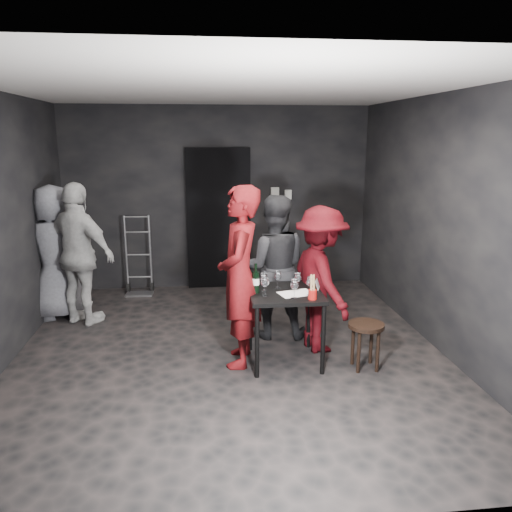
{
  "coord_description": "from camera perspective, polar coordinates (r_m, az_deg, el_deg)",
  "views": [
    {
      "loc": [
        -0.29,
        -4.97,
        2.25
      ],
      "look_at": [
        0.31,
        0.25,
        0.99
      ],
      "focal_mm": 35.0,
      "sensor_mm": 36.0,
      "label": 1
    }
  ],
  "objects": [
    {
      "name": "bystander_grey",
      "position": [
        6.67,
        -22.04,
        1.29
      ],
      "size": [
        1.06,
        0.83,
        1.91
      ],
      "primitive_type": "imported",
      "rotation": [
        0.0,
        0.0,
        3.54
      ],
      "color": "slate",
      "rests_on": "floor"
    },
    {
      "name": "doorway",
      "position": [
        7.51,
        -4.28,
        4.25
      ],
      "size": [
        0.95,
        0.1,
        2.1
      ],
      "primitive_type": "cube",
      "color": "black",
      "rests_on": "ground"
    },
    {
      "name": "breadstick_cup",
      "position": [
        4.74,
        6.49,
        -3.59
      ],
      "size": [
        0.08,
        0.08,
        0.26
      ],
      "rotation": [
        0.0,
        0.0,
        0.36
      ],
      "color": "#9D130F",
      "rests_on": "tasting_table"
    },
    {
      "name": "wine_glass_e",
      "position": [
        4.85,
        6.23,
        -3.34
      ],
      "size": [
        0.08,
        0.08,
        0.21
      ],
      "primitive_type": null,
      "rotation": [
        0.0,
        0.0,
        -0.02
      ],
      "color": "white",
      "rests_on": "tasting_table"
    },
    {
      "name": "wine_glass_c",
      "position": [
        5.06,
        2.51,
        -2.61
      ],
      "size": [
        0.09,
        0.09,
        0.2
      ],
      "primitive_type": null,
      "rotation": [
        0.0,
        0.0,
        -0.23
      ],
      "color": "white",
      "rests_on": "tasting_table"
    },
    {
      "name": "floor",
      "position": [
        5.46,
        -3.0,
        -10.88
      ],
      "size": [
        4.5,
        5.0,
        0.02
      ],
      "primitive_type": "cube",
      "color": "black",
      "rests_on": "ground"
    },
    {
      "name": "wallbox_upper",
      "position": [
        7.55,
        2.18,
        7.39
      ],
      "size": [
        0.12,
        0.06,
        0.12
      ],
      "primitive_type": "cube",
      "color": "#B7B7B2",
      "rests_on": "wall_back"
    },
    {
      "name": "ceiling",
      "position": [
        5.0,
        -3.4,
        18.61
      ],
      "size": [
        4.5,
        5.0,
        0.02
      ],
      "primitive_type": "cube",
      "color": "silver",
      "rests_on": "ground"
    },
    {
      "name": "wall_front",
      "position": [
        2.64,
        0.1,
        -6.49
      ],
      "size": [
        4.5,
        0.04,
        2.7
      ],
      "primitive_type": "cube",
      "color": "black",
      "rests_on": "ground"
    },
    {
      "name": "woman_black",
      "position": [
        5.62,
        2.02,
        -0.56
      ],
      "size": [
        0.92,
        0.59,
        1.77
      ],
      "primitive_type": "imported",
      "rotation": [
        0.0,
        0.0,
        3.0
      ],
      "color": "#242528",
      "rests_on": "floor"
    },
    {
      "name": "wine_glass_b",
      "position": [
        4.95,
        0.91,
        -2.91
      ],
      "size": [
        0.1,
        0.1,
        0.21
      ],
      "primitive_type": null,
      "rotation": [
        0.0,
        0.0,
        -0.34
      ],
      "color": "white",
      "rests_on": "tasting_table"
    },
    {
      "name": "bystander_cream",
      "position": [
        6.34,
        -19.62,
        1.37
      ],
      "size": [
        1.3,
        1.1,
        2.01
      ],
      "primitive_type": "imported",
      "rotation": [
        0.0,
        0.0,
        2.59
      ],
      "color": "silver",
      "rests_on": "floor"
    },
    {
      "name": "stool",
      "position": [
        5.08,
        12.45,
        -8.53
      ],
      "size": [
        0.35,
        0.35,
        0.47
      ],
      "rotation": [
        0.0,
        0.0,
        0.03
      ],
      "color": "black",
      "rests_on": "floor"
    },
    {
      "name": "reserved_card",
      "position": [
        5.07,
        6.7,
        -3.25
      ],
      "size": [
        0.12,
        0.15,
        0.1
      ],
      "primitive_type": null,
      "rotation": [
        0.0,
        0.0,
        -0.37
      ],
      "color": "white",
      "rests_on": "tasting_table"
    },
    {
      "name": "tasting_mat",
      "position": [
        4.93,
        4.58,
        -4.28
      ],
      "size": [
        0.37,
        0.3,
        0.0
      ],
      "primitive_type": "cube",
      "rotation": [
        0.0,
        0.0,
        0.27
      ],
      "color": "white",
      "rests_on": "tasting_table"
    },
    {
      "name": "tasting_table",
      "position": [
        5.02,
        3.34,
        -5.14
      ],
      "size": [
        0.72,
        0.72,
        0.75
      ],
      "rotation": [
        0.0,
        0.0,
        -0.01
      ],
      "color": "black",
      "rests_on": "floor"
    },
    {
      "name": "wine_glass_a",
      "position": [
        4.81,
        1.03,
        -3.39
      ],
      "size": [
        0.1,
        0.1,
        0.21
      ],
      "primitive_type": null,
      "rotation": [
        0.0,
        0.0,
        -0.37
      ],
      "color": "white",
      "rests_on": "tasting_table"
    },
    {
      "name": "wine_bottle",
      "position": [
        4.91,
        -0.04,
        -2.94
      ],
      "size": [
        0.07,
        0.07,
        0.3
      ],
      "rotation": [
        0.0,
        0.0,
        -0.07
      ],
      "color": "black",
      "rests_on": "tasting_table"
    },
    {
      "name": "wine_glass_f",
      "position": [
        5.02,
        4.78,
        -2.83
      ],
      "size": [
        0.09,
        0.09,
        0.19
      ],
      "primitive_type": null,
      "rotation": [
        0.0,
        0.0,
        0.25
      ],
      "color": "white",
      "rests_on": "tasting_table"
    },
    {
      "name": "hand_truck",
      "position": [
        7.52,
        -13.18,
        -2.61
      ],
      "size": [
        0.39,
        0.33,
        1.15
      ],
      "rotation": [
        0.0,
        0.0,
        -0.06
      ],
      "color": "#B2B2B7",
      "rests_on": "floor"
    },
    {
      "name": "wall_right",
      "position": [
        5.65,
        20.27,
        3.47
      ],
      "size": [
        0.04,
        5.0,
        2.7
      ],
      "primitive_type": "cube",
      "color": "black",
      "rests_on": "ground"
    },
    {
      "name": "wall_back",
      "position": [
        7.53,
        -4.34,
        6.58
      ],
      "size": [
        4.5,
        0.04,
        2.7
      ],
      "primitive_type": "cube",
      "color": "black",
      "rests_on": "ground"
    },
    {
      "name": "wallbox_lower",
      "position": [
        7.59,
        3.68,
        7.02
      ],
      "size": [
        0.1,
        0.06,
        0.14
      ],
      "primitive_type": "cube",
      "color": "#B7B7B2",
      "rests_on": "wall_back"
    },
    {
      "name": "server_red",
      "position": [
        4.88,
        -1.89,
        -0.32
      ],
      "size": [
        0.62,
        0.86,
        2.18
      ],
      "primitive_type": "imported",
      "rotation": [
        0.0,
        0.0,
        -1.71
      ],
      "color": "maroon",
      "rests_on": "floor"
    },
    {
      "name": "man_maroon",
      "position": [
        5.31,
        7.4,
        -2.36
      ],
      "size": [
        0.71,
        1.13,
        1.62
      ],
      "primitive_type": "imported",
      "rotation": [
        0.0,
        0.0,
        1.8
      ],
      "color": "#3E050B",
      "rests_on": "floor"
    },
    {
      "name": "wine_glass_d",
      "position": [
        4.75,
        4.4,
        -3.64
      ],
      "size": [
        0.09,
        0.09,
        0.21
      ],
      "primitive_type": null,
      "rotation": [
        0.0,
        0.0,
        0.18
      ],
      "color": "white",
      "rests_on": "tasting_table"
    }
  ]
}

